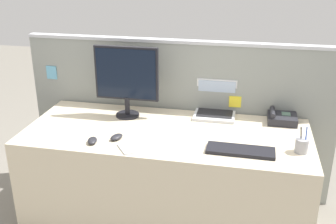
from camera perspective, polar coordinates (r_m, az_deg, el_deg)
ground_plane at (r=3.16m, az=-0.19°, el=-14.52°), size 10.00×10.00×0.00m
desk at (r=2.96m, az=-0.20°, el=-8.95°), size 1.95×0.82×0.72m
cubicle_divider at (r=3.24m, az=1.44°, el=-0.81°), size 2.39×0.08×1.25m
desktop_monitor at (r=2.97m, az=-5.81°, el=4.88°), size 0.47×0.17×0.52m
laptop at (r=3.07m, az=6.63°, el=0.84°), size 0.30×0.26×0.26m
desk_phone at (r=3.03m, az=15.53°, el=-0.82°), size 0.20×0.19×0.09m
keyboard_main at (r=2.55m, az=10.08°, el=-5.31°), size 0.42×0.15×0.02m
computer_mouse_right_hand at (r=2.67m, az=-10.52°, el=-3.94°), size 0.08×0.11×0.03m
computer_mouse_left_hand at (r=2.69m, az=-7.20°, el=-3.48°), size 0.09×0.12×0.03m
pen_cup at (r=2.62m, az=18.14°, el=-4.47°), size 0.08×0.08×0.17m
cell_phone_silver_slab at (r=2.56m, az=-5.92°, el=-5.09°), size 0.15×0.16×0.01m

